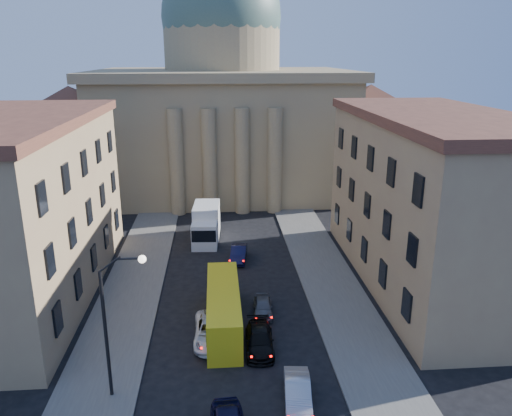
{
  "coord_description": "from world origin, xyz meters",
  "views": [
    {
      "loc": [
        -1.05,
        -17.15,
        19.15
      ],
      "look_at": [
        1.86,
        19.51,
        7.75
      ],
      "focal_mm": 35.0,
      "sensor_mm": 36.0,
      "label": 1
    }
  ],
  "objects_px": {
    "street_lamp": "(114,315)",
    "car_right_near": "(298,392)",
    "city_bus": "(223,307)",
    "box_truck": "(206,225)"
  },
  "relations": [
    {
      "from": "city_bus",
      "to": "box_truck",
      "type": "distance_m",
      "value": 17.99
    },
    {
      "from": "city_bus",
      "to": "box_truck",
      "type": "relative_size",
      "value": 1.49
    },
    {
      "from": "city_bus",
      "to": "box_truck",
      "type": "xyz_separation_m",
      "value": [
        -1.54,
        17.92,
        0.2
      ]
    },
    {
      "from": "city_bus",
      "to": "box_truck",
      "type": "height_order",
      "value": "box_truck"
    },
    {
      "from": "car_right_near",
      "to": "city_bus",
      "type": "bearing_deg",
      "value": 120.59
    },
    {
      "from": "street_lamp",
      "to": "box_truck",
      "type": "relative_size",
      "value": 1.29
    },
    {
      "from": "street_lamp",
      "to": "car_right_near",
      "type": "distance_m",
      "value": 11.26
    },
    {
      "from": "street_lamp",
      "to": "city_bus",
      "type": "bearing_deg",
      "value": 50.23
    },
    {
      "from": "street_lamp",
      "to": "car_right_near",
      "type": "xyz_separation_m",
      "value": [
        10.19,
        -1.34,
        -4.6
      ]
    },
    {
      "from": "street_lamp",
      "to": "city_bus",
      "type": "distance_m",
      "value": 10.28
    }
  ]
}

